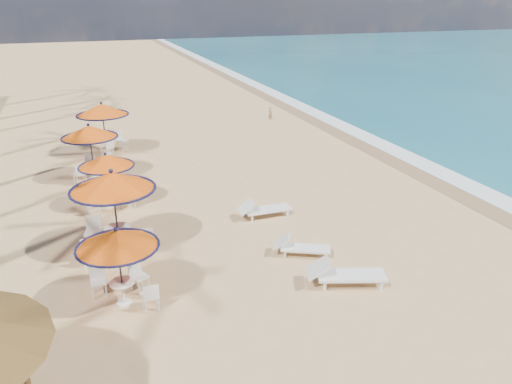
% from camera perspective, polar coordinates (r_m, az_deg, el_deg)
% --- Properties ---
extents(ground, '(160.00, 160.00, 0.00)m').
position_cam_1_polar(ground, '(14.73, 5.71, -8.86)').
color(ground, tan).
rests_on(ground, ground).
extents(foam_strip, '(1.20, 140.00, 0.04)m').
position_cam_1_polar(foam_strip, '(27.12, 14.60, 5.04)').
color(foam_strip, white).
rests_on(foam_strip, ground).
extents(wetsand_band, '(1.40, 140.00, 0.02)m').
position_cam_1_polar(wetsand_band, '(26.64, 12.98, 4.88)').
color(wetsand_band, olive).
rests_on(wetsand_band, ground).
extents(station_0, '(2.08, 2.08, 2.17)m').
position_cam_1_polar(station_0, '(12.92, -15.38, -6.19)').
color(station_0, black).
rests_on(station_0, ground).
extents(station_1, '(2.57, 2.57, 2.68)m').
position_cam_1_polar(station_1, '(15.46, -16.16, -0.03)').
color(station_1, black).
rests_on(station_1, ground).
extents(station_2, '(2.04, 2.04, 2.13)m').
position_cam_1_polar(station_2, '(19.03, -16.72, 2.69)').
color(station_2, black).
rests_on(station_2, ground).
extents(station_3, '(2.35, 2.41, 2.45)m').
position_cam_1_polar(station_3, '(22.20, -18.53, 5.79)').
color(station_3, black).
rests_on(station_3, ground).
extents(station_4, '(2.52, 2.52, 2.63)m').
position_cam_1_polar(station_4, '(25.70, -17.02, 8.32)').
color(station_4, black).
rests_on(station_4, ground).
extents(lounger_near, '(2.27, 1.34, 0.78)m').
position_cam_1_polar(lounger_near, '(13.99, 9.96, -9.17)').
color(lounger_near, silver).
rests_on(lounger_near, ground).
extents(lounger_mid, '(1.81, 1.27, 0.63)m').
position_cam_1_polar(lounger_mid, '(15.35, 5.02, -6.23)').
color(lounger_mid, silver).
rests_on(lounger_mid, ground).
extents(lounger_far, '(1.92, 0.61, 0.69)m').
position_cam_1_polar(lounger_far, '(17.81, 0.75, -1.93)').
color(lounger_far, silver).
rests_on(lounger_far, ground).
extents(person, '(0.33, 0.38, 0.89)m').
position_cam_1_polar(person, '(31.95, 1.64, 9.03)').
color(person, '#976A4D').
rests_on(person, ground).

